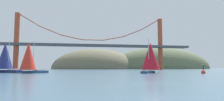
{
  "coord_description": "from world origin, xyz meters",
  "views": [
    {
      "loc": [
        -7.98,
        -20.06,
        1.74
      ],
      "look_at": [
        0.0,
        26.73,
        5.71
      ],
      "focal_mm": 31.09,
      "sensor_mm": 36.0,
      "label": 1
    }
  ],
  "objects_px": {
    "sailboat_crimson_sail": "(150,57)",
    "channel_buoy": "(203,72)",
    "sailboat_scarlet_sail": "(29,57)",
    "sailboat_navy_sail": "(5,57)"
  },
  "relations": [
    {
      "from": "sailboat_crimson_sail",
      "to": "channel_buoy",
      "type": "distance_m",
      "value": 13.95
    },
    {
      "from": "sailboat_crimson_sail",
      "to": "sailboat_navy_sail",
      "type": "relative_size",
      "value": 1.01
    },
    {
      "from": "sailboat_crimson_sail",
      "to": "sailboat_scarlet_sail",
      "type": "bearing_deg",
      "value": 174.74
    },
    {
      "from": "sailboat_scarlet_sail",
      "to": "channel_buoy",
      "type": "relative_size",
      "value": 3.27
    },
    {
      "from": "channel_buoy",
      "to": "sailboat_crimson_sail",
      "type": "bearing_deg",
      "value": 153.34
    },
    {
      "from": "sailboat_crimson_sail",
      "to": "sailboat_navy_sail",
      "type": "bearing_deg",
      "value": 166.52
    },
    {
      "from": "sailboat_crimson_sail",
      "to": "sailboat_navy_sail",
      "type": "height_order",
      "value": "sailboat_crimson_sail"
    },
    {
      "from": "sailboat_scarlet_sail",
      "to": "sailboat_navy_sail",
      "type": "xyz_separation_m",
      "value": [
        -8.15,
        6.77,
        0.36
      ]
    },
    {
      "from": "sailboat_scarlet_sail",
      "to": "channel_buoy",
      "type": "height_order",
      "value": "sailboat_scarlet_sail"
    },
    {
      "from": "sailboat_scarlet_sail",
      "to": "sailboat_crimson_sail",
      "type": "height_order",
      "value": "sailboat_crimson_sail"
    }
  ]
}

